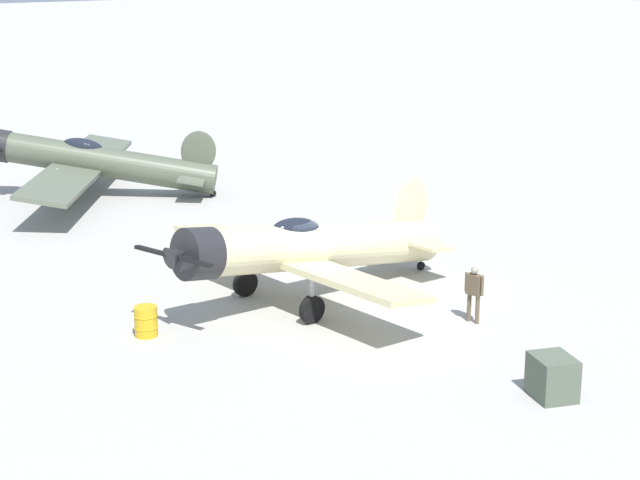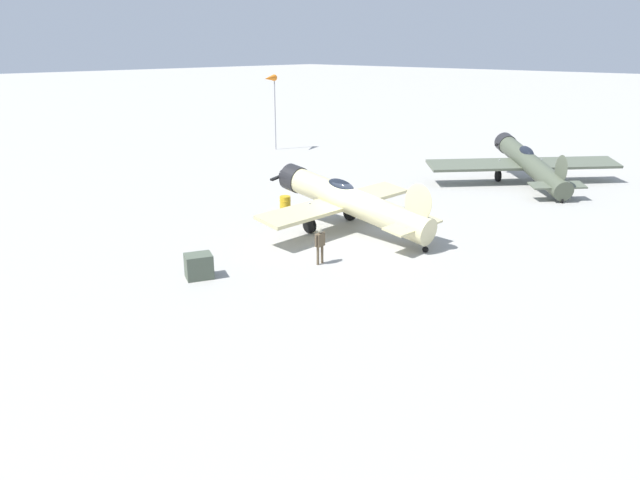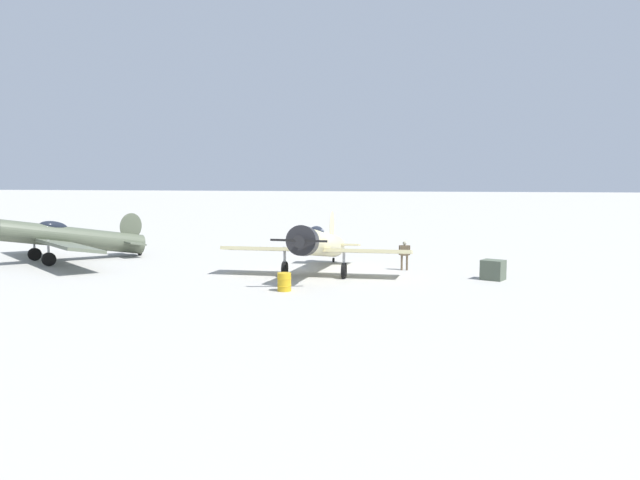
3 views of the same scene
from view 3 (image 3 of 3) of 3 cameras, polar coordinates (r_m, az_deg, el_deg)
The scene contains 6 objects.
ground_plane at distance 34.24m, azimuth -0.00°, elevation -3.00°, with size 400.00×400.00×0.00m, color #A8A59E.
airplane_foreground at distance 33.56m, azimuth -0.16°, elevation -0.36°, with size 10.26×10.03×3.28m.
airplane_mid_apron at distance 41.75m, azimuth -22.53°, elevation 0.25°, with size 10.37×11.55×2.99m.
ground_crew_mechanic at distance 35.39m, azimuth 7.69°, elevation -1.15°, with size 0.26×0.64×1.64m.
equipment_crate at distance 33.05m, azimuth 15.46°, elevation -2.64°, with size 1.27×1.36×1.01m.
fuel_drum at distance 28.78m, azimuth -3.27°, elevation -3.83°, with size 0.66×0.66×0.84m.
Camera 3 is at (-33.23, -6.42, 5.18)m, focal length 35.20 mm.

